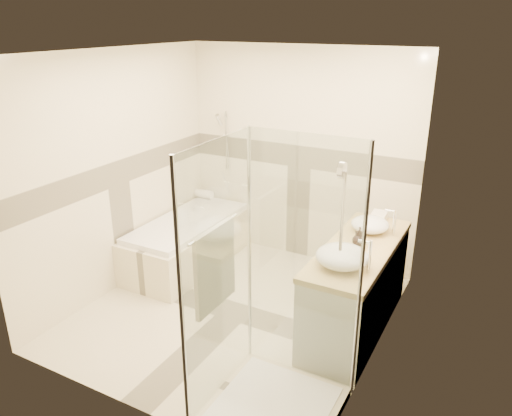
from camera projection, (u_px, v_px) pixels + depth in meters
The scene contains 12 objects.
room at pixel (239, 194), 4.55m from camera, with size 2.82×3.02×2.52m.
bathtub at pixel (188, 240), 5.89m from camera, with size 0.75×1.70×0.56m.
vanity at pixel (356, 288), 4.61m from camera, with size 0.58×1.62×0.85m.
shower_enclosure at pixel (265, 346), 3.66m from camera, with size 0.96×0.93×2.04m.
vessel_sink_near at pixel (370, 224), 4.75m from camera, with size 0.36×0.36×0.14m, color white.
vessel_sink_far at pixel (342, 256), 4.08m from camera, with size 0.43×0.43×0.17m, color white.
faucet_near at pixel (394, 221), 4.62m from camera, with size 0.11×0.03×0.26m.
faucet_far at pixel (369, 254), 3.96m from camera, with size 0.11×0.03×0.28m.
amenity_bottle_a at pixel (359, 236), 4.47m from camera, with size 0.08×0.08×0.17m, color black.
amenity_bottle_b at pixel (358, 238), 4.45m from camera, with size 0.11×0.11×0.14m, color black.
folded_towels at pixel (379, 217), 5.02m from camera, with size 0.14×0.24×0.08m, color white.
rolled_towel at pixel (204, 194), 6.48m from camera, with size 0.11×0.11×0.24m, color white.
Camera 1 is at (2.22, -3.69, 2.77)m, focal length 35.00 mm.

